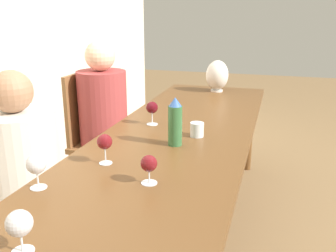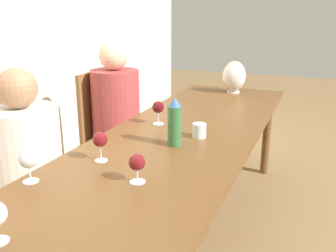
{
  "view_description": "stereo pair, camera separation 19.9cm",
  "coord_description": "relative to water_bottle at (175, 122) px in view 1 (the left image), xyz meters",
  "views": [
    {
      "loc": [
        -1.97,
        -0.54,
        1.45
      ],
      "look_at": [
        -0.15,
        0.0,
        0.86
      ],
      "focal_mm": 40.0,
      "sensor_mm": 36.0,
      "label": 1
    },
    {
      "loc": [
        -1.9,
        -0.73,
        1.45
      ],
      "look_at": [
        -0.15,
        0.0,
        0.86
      ],
      "focal_mm": 40.0,
      "sensor_mm": 36.0,
      "label": 2
    }
  ],
  "objects": [
    {
      "name": "wine_glass_1",
      "position": [
        -0.48,
        -0.02,
        -0.04
      ],
      "size": [
        0.07,
        0.07,
        0.12
      ],
      "color": "silver",
      "rests_on": "dining_table"
    },
    {
      "name": "vase",
      "position": [
        1.44,
        0.02,
        0.02
      ],
      "size": [
        0.2,
        0.2,
        0.27
      ],
      "color": "silver",
      "rests_on": "dining_table"
    },
    {
      "name": "chair_far",
      "position": [
        0.69,
        0.84,
        -0.37
      ],
      "size": [
        0.44,
        0.44,
        0.99
      ],
      "color": "brown",
      "rests_on": "ground_plane"
    },
    {
      "name": "water_tumbler",
      "position": [
        0.17,
        -0.08,
        -0.09
      ],
      "size": [
        0.08,
        0.08,
        0.08
      ],
      "color": "silver",
      "rests_on": "dining_table"
    },
    {
      "name": "water_bottle",
      "position": [
        0.0,
        0.0,
        0.0
      ],
      "size": [
        0.08,
        0.08,
        0.26
      ],
      "color": "#336638",
      "rests_on": "dining_table"
    },
    {
      "name": "chair_near",
      "position": [
        -0.29,
        0.84,
        -0.37
      ],
      "size": [
        0.44,
        0.44,
        0.99
      ],
      "color": "brown",
      "rests_on": "ground_plane"
    },
    {
      "name": "ground_plane",
      "position": [
        0.16,
        0.04,
        -0.88
      ],
      "size": [
        14.0,
        14.0,
        0.0
      ],
      "primitive_type": "plane",
      "color": "olive"
    },
    {
      "name": "person_far",
      "position": [
        0.69,
        0.75,
        -0.22
      ],
      "size": [
        0.37,
        0.37,
        1.24
      ],
      "color": "#2D2D38",
      "rests_on": "ground_plane"
    },
    {
      "name": "wine_glass_2",
      "position": [
        -0.34,
        0.24,
        -0.02
      ],
      "size": [
        0.07,
        0.07,
        0.14
      ],
      "color": "silver",
      "rests_on": "dining_table"
    },
    {
      "name": "dining_table",
      "position": [
        0.16,
        0.04,
        -0.19
      ],
      "size": [
        2.99,
        0.85,
        0.76
      ],
      "color": "brown",
      "rests_on": "ground_plane"
    },
    {
      "name": "wine_glass_4",
      "position": [
        0.32,
        0.24,
        -0.02
      ],
      "size": [
        0.07,
        0.07,
        0.15
      ],
      "color": "silver",
      "rests_on": "dining_table"
    },
    {
      "name": "wine_glass_3",
      "position": [
        -0.65,
        0.39,
        -0.03
      ],
      "size": [
        0.08,
        0.08,
        0.14
      ],
      "color": "silver",
      "rests_on": "dining_table"
    },
    {
      "name": "person_near",
      "position": [
        -0.29,
        0.74,
        -0.27
      ],
      "size": [
        0.4,
        0.4,
        1.17
      ],
      "color": "#2D2D38",
      "rests_on": "ground_plane"
    },
    {
      "name": "wine_glass_0",
      "position": [
        -1.02,
        0.19,
        -0.03
      ],
      "size": [
        0.08,
        0.08,
        0.14
      ],
      "color": "silver",
      "rests_on": "dining_table"
    }
  ]
}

